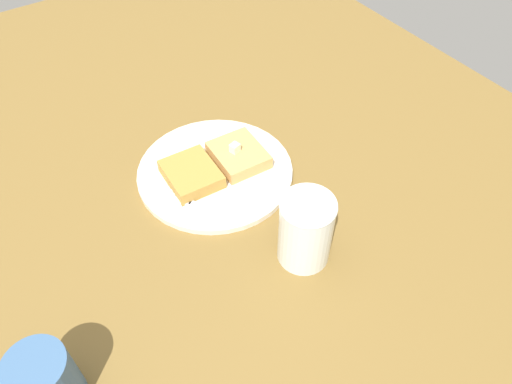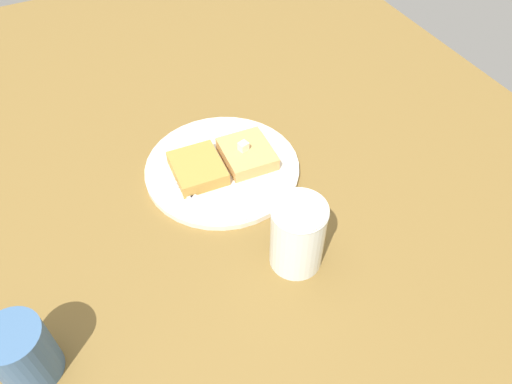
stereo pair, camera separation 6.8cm
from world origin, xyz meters
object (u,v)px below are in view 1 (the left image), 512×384
at_px(fork, 198,203).
at_px(plate, 215,172).
at_px(syrup_jar, 305,233).
at_px(coffee_mug, 44,383).

bearing_deg(fork, plate, -140.78).
height_order(plate, syrup_jar, syrup_jar).
bearing_deg(coffee_mug, syrup_jar, -179.81).
distance_m(plate, coffee_mug, 0.41).
relative_size(fork, syrup_jar, 1.24).
bearing_deg(syrup_jar, fork, -63.12).
xyz_separation_m(syrup_jar, coffee_mug, (0.37, 0.00, -0.00)).
bearing_deg(coffee_mug, fork, -150.19).
distance_m(plate, syrup_jar, 0.22).
bearing_deg(plate, syrup_jar, 95.81).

